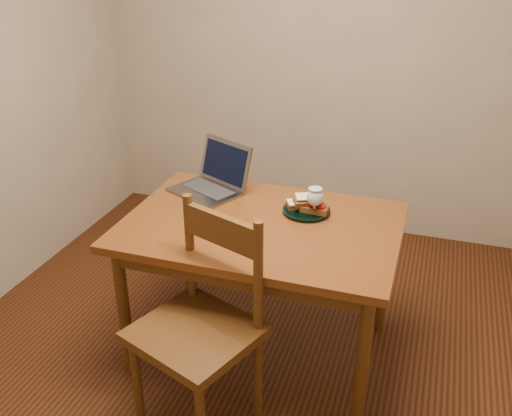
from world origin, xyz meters
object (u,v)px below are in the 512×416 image
(chair, at_px, (199,318))
(plate, at_px, (306,211))
(milk_glass, at_px, (315,203))
(laptop, at_px, (214,178))
(table, at_px, (261,238))

(chair, height_order, plate, chair)
(chair, distance_m, milk_glass, 0.79)
(plate, relative_size, laptop, 0.52)
(chair, relative_size, plate, 2.55)
(plate, bearing_deg, table, -136.31)
(table, distance_m, plate, 0.26)
(table, bearing_deg, plate, 43.69)
(milk_glass, distance_m, laptop, 0.60)
(milk_glass, height_order, laptop, laptop)
(laptop, bearing_deg, plate, 13.10)
(chair, bearing_deg, table, 100.68)
(table, distance_m, chair, 0.56)
(plate, distance_m, milk_glass, 0.09)
(chair, xyz_separation_m, laptop, (-0.26, 0.83, 0.26))
(plate, bearing_deg, milk_glass, -39.62)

